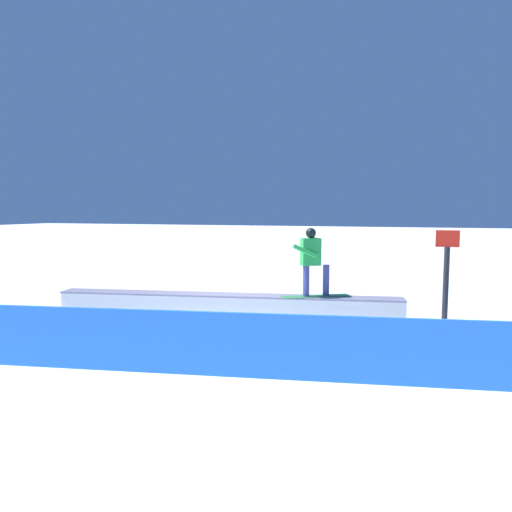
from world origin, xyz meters
The scene contains 5 objects.
ground_plane centered at (0.00, 0.00, 0.00)m, with size 120.00×120.00×0.00m, color white.
grind_box centered at (0.00, 0.00, 0.29)m, with size 7.65×1.85×0.63m.
snowboarder centered at (-1.86, -0.30, 1.44)m, with size 1.47×1.02×1.49m.
safety_fence centered at (0.00, 3.40, 0.49)m, with size 13.42×0.06×0.98m, color #2A78EB.
trail_marker centered at (-4.48, 0.53, 1.14)m, with size 0.40×0.10×2.14m.
Camera 1 is at (-3.89, 9.49, 2.50)m, focal length 32.77 mm.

